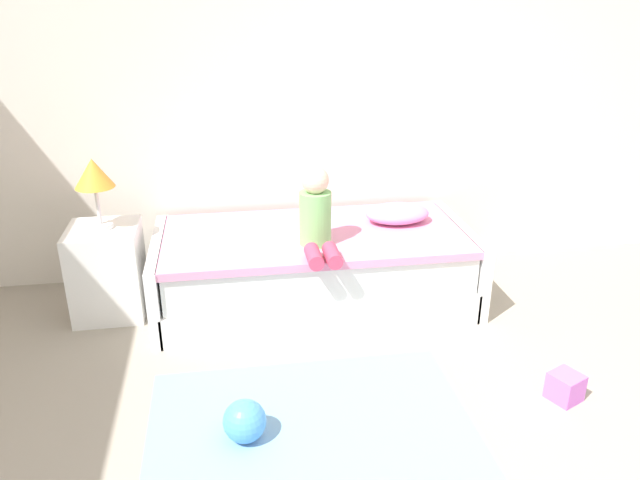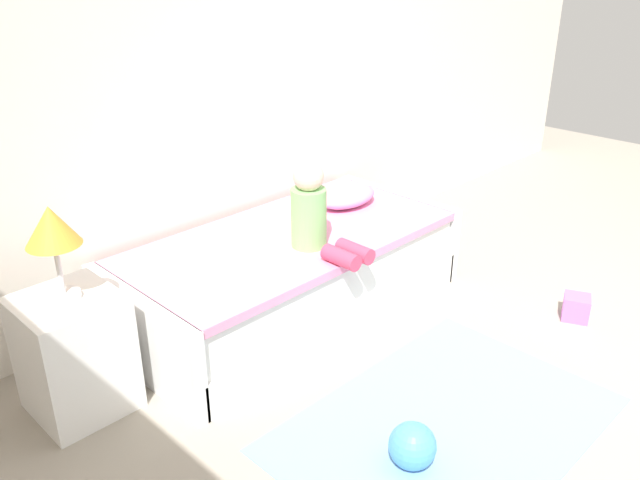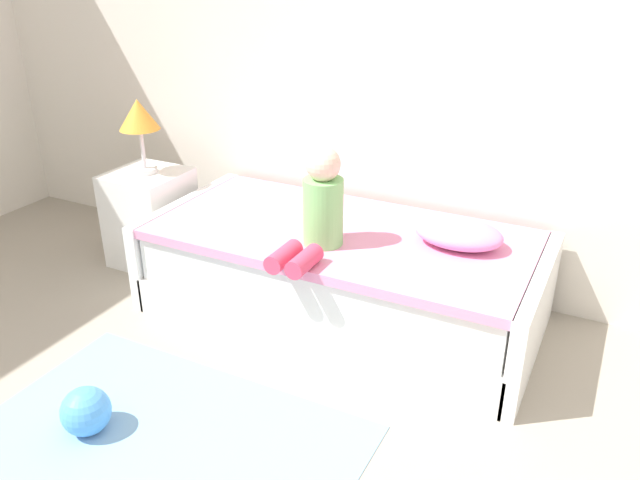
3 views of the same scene
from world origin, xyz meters
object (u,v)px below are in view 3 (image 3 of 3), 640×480
object	(u,v)px
pillow	(459,234)
bed	(341,273)
toy_ball	(86,411)
nightstand	(151,218)
child_figure	(319,209)
table_lamp	(139,118)

from	to	relation	value
pillow	bed	bearing A→B (deg)	-170.46
bed	toy_ball	bearing A→B (deg)	-111.83
nightstand	pillow	xyz separation A→B (m)	(1.94, 0.06, 0.26)
nightstand	child_figure	xyz separation A→B (m)	(1.33, -0.27, 0.40)
bed	child_figure	size ratio (longest dim) A/B	4.14
child_figure	pillow	xyz separation A→B (m)	(0.61, 0.33, -0.14)
table_lamp	child_figure	world-z (taller)	table_lamp
pillow	nightstand	bearing A→B (deg)	-178.35
bed	toy_ball	world-z (taller)	bed
bed	pillow	size ratio (longest dim) A/B	4.80
bed	pillow	xyz separation A→B (m)	(0.59, 0.10, 0.32)
table_lamp	nightstand	bearing A→B (deg)	0.00
table_lamp	pillow	size ratio (longest dim) A/B	1.02
bed	nightstand	world-z (taller)	nightstand
bed	child_figure	bearing A→B (deg)	-94.64
table_lamp	bed	bearing A→B (deg)	-1.86
nightstand	toy_ball	world-z (taller)	nightstand
child_figure	pillow	world-z (taller)	child_figure
nightstand	table_lamp	bearing A→B (deg)	0.00
toy_ball	pillow	bearing A→B (deg)	51.87
bed	child_figure	distance (m)	0.51
toy_ball	table_lamp	bearing A→B (deg)	120.32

